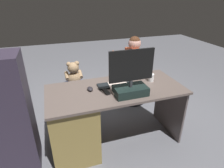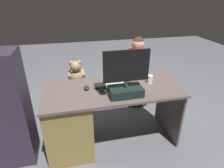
# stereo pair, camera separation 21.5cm
# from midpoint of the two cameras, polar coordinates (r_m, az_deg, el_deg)

# --- Properties ---
(ground_plane) EXTENTS (10.00, 10.00, 0.00)m
(ground_plane) POSITION_cam_midpoint_polar(r_m,az_deg,el_deg) (2.92, -4.06, -10.69)
(ground_plane) COLOR #5C5D64
(desk) EXTENTS (1.55, 0.71, 0.75)m
(desk) POSITION_cam_midpoint_polar(r_m,az_deg,el_deg) (2.28, -11.71, -10.66)
(desk) COLOR brown
(desk) RESTS_ON ground_plane
(monitor) EXTENTS (0.47, 0.21, 0.49)m
(monitor) POSITION_cam_midpoint_polar(r_m,az_deg,el_deg) (1.96, 2.58, 0.75)
(monitor) COLOR black
(monitor) RESTS_ON desk
(keyboard) EXTENTS (0.42, 0.14, 0.02)m
(keyboard) POSITION_cam_midpoint_polar(r_m,az_deg,el_deg) (2.22, -1.74, -0.21)
(keyboard) COLOR black
(keyboard) RESTS_ON desk
(computer_mouse) EXTENTS (0.06, 0.10, 0.04)m
(computer_mouse) POSITION_cam_midpoint_polar(r_m,az_deg,el_deg) (2.13, -9.50, -1.50)
(computer_mouse) COLOR black
(computer_mouse) RESTS_ON desk
(cup) EXTENTS (0.07, 0.07, 0.09)m
(cup) POSITION_cam_midpoint_polar(r_m,az_deg,el_deg) (2.34, 9.12, 1.86)
(cup) COLOR white
(cup) RESTS_ON desk
(tv_remote) EXTENTS (0.06, 0.15, 0.02)m
(tv_remote) POSITION_cam_midpoint_polar(r_m,az_deg,el_deg) (2.08, -4.79, -2.30)
(tv_remote) COLOR black
(tv_remote) RESTS_ON desk
(notebook_binder) EXTENTS (0.24, 0.32, 0.02)m
(notebook_binder) POSITION_cam_midpoint_polar(r_m,az_deg,el_deg) (2.14, -0.50, -1.15)
(notebook_binder) COLOR beige
(notebook_binder) RESTS_ON desk
(office_chair_teddy) EXTENTS (0.50, 0.50, 0.46)m
(office_chair_teddy) POSITION_cam_midpoint_polar(r_m,az_deg,el_deg) (3.05, -12.81, -3.45)
(office_chair_teddy) COLOR black
(office_chair_teddy) RESTS_ON ground_plane
(teddy_bear) EXTENTS (0.26, 0.26, 0.37)m
(teddy_bear) POSITION_cam_midpoint_polar(r_m,az_deg,el_deg) (2.91, -13.53, 2.82)
(teddy_bear) COLOR #967856
(teddy_bear) RESTS_ON office_chair_teddy
(visitor_chair) EXTENTS (0.48, 0.48, 0.46)m
(visitor_chair) POSITION_cam_midpoint_polar(r_m,az_deg,el_deg) (3.28, 4.27, -0.56)
(visitor_chair) COLOR black
(visitor_chair) RESTS_ON ground_plane
(person) EXTENTS (0.53, 0.48, 1.13)m
(person) POSITION_cam_midpoint_polar(r_m,az_deg,el_deg) (3.09, 3.05, 5.78)
(person) COLOR #C55936
(person) RESTS_ON ground_plane
(equipment_rack) EXTENTS (0.44, 0.36, 1.27)m
(equipment_rack) POSITION_cam_midpoint_polar(r_m,az_deg,el_deg) (2.20, -31.32, -8.47)
(equipment_rack) COLOR #2E2636
(equipment_rack) RESTS_ON ground_plane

